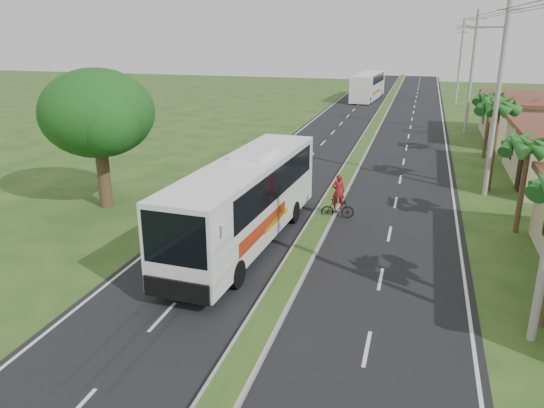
# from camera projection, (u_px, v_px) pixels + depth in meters

# --- Properties ---
(ground) EXTENTS (180.00, 180.00, 0.00)m
(ground) POSITION_uv_depth(u_px,v_px,m) (259.00, 332.00, 17.36)
(ground) COLOR #244519
(ground) RESTS_ON ground
(road_asphalt) EXTENTS (14.00, 160.00, 0.02)m
(road_asphalt) POSITION_uv_depth(u_px,v_px,m) (347.00, 176.00, 35.61)
(road_asphalt) COLOR black
(road_asphalt) RESTS_ON ground
(median_strip) EXTENTS (1.20, 160.00, 0.18)m
(median_strip) POSITION_uv_depth(u_px,v_px,m) (347.00, 174.00, 35.58)
(median_strip) COLOR gray
(median_strip) RESTS_ON ground
(lane_edge_left) EXTENTS (0.12, 160.00, 0.01)m
(lane_edge_left) POSITION_uv_depth(u_px,v_px,m) (252.00, 169.00, 37.34)
(lane_edge_left) COLOR silver
(lane_edge_left) RESTS_ON ground
(lane_edge_right) EXTENTS (0.12, 160.00, 0.01)m
(lane_edge_right) POSITION_uv_depth(u_px,v_px,m) (451.00, 183.00, 33.87)
(lane_edge_right) COLOR silver
(lane_edge_right) RESTS_ON ground
(shop_far) EXTENTS (8.60, 11.60, 3.82)m
(shop_far) POSITION_uv_depth(u_px,v_px,m) (535.00, 119.00, 45.97)
(shop_far) COLOR tan
(shop_far) RESTS_ON ground
(palm_verge_b) EXTENTS (2.40, 2.40, 5.05)m
(palm_verge_b) POSITION_uv_depth(u_px,v_px,m) (529.00, 144.00, 24.49)
(palm_verge_b) COLOR #473321
(palm_verge_b) RESTS_ON ground
(palm_verge_c) EXTENTS (2.40, 2.40, 5.85)m
(palm_verge_c) POSITION_uv_depth(u_px,v_px,m) (499.00, 106.00, 30.79)
(palm_verge_c) COLOR #473321
(palm_verge_c) RESTS_ON ground
(palm_verge_d) EXTENTS (2.40, 2.40, 5.25)m
(palm_verge_d) POSITION_uv_depth(u_px,v_px,m) (491.00, 98.00, 39.06)
(palm_verge_d) COLOR #473321
(palm_verge_d) RESTS_ON ground
(shade_tree) EXTENTS (6.30, 6.00, 7.54)m
(shade_tree) POSITION_uv_depth(u_px,v_px,m) (96.00, 116.00, 28.04)
(shade_tree) COLOR #473321
(shade_tree) RESTS_ON ground
(utility_pole_b) EXTENTS (3.20, 0.28, 12.00)m
(utility_pole_b) POSITION_uv_depth(u_px,v_px,m) (498.00, 88.00, 29.61)
(utility_pole_b) COLOR gray
(utility_pole_b) RESTS_ON ground
(utility_pole_c) EXTENTS (1.60, 0.28, 11.00)m
(utility_pole_c) POSITION_uv_depth(u_px,v_px,m) (472.00, 72.00, 48.03)
(utility_pole_c) COLOR gray
(utility_pole_c) RESTS_ON ground
(utility_pole_d) EXTENTS (1.60, 0.28, 10.50)m
(utility_pole_d) POSITION_uv_depth(u_px,v_px,m) (460.00, 61.00, 66.36)
(utility_pole_d) COLOR gray
(utility_pole_d) RESTS_ON ground
(coach_bus_main) EXTENTS (3.42, 13.07, 4.18)m
(coach_bus_main) POSITION_uv_depth(u_px,v_px,m) (246.00, 196.00, 23.75)
(coach_bus_main) COLOR white
(coach_bus_main) RESTS_ON ground
(coach_bus_far) EXTENTS (3.51, 12.29, 3.53)m
(coach_bus_far) POSITION_uv_depth(u_px,v_px,m) (368.00, 85.00, 72.50)
(coach_bus_far) COLOR white
(coach_bus_far) RESTS_ON ground
(motorcyclist) EXTENTS (1.79, 0.89, 2.38)m
(motorcyclist) POSITION_uv_depth(u_px,v_px,m) (338.00, 202.00, 27.43)
(motorcyclist) COLOR black
(motorcyclist) RESTS_ON ground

